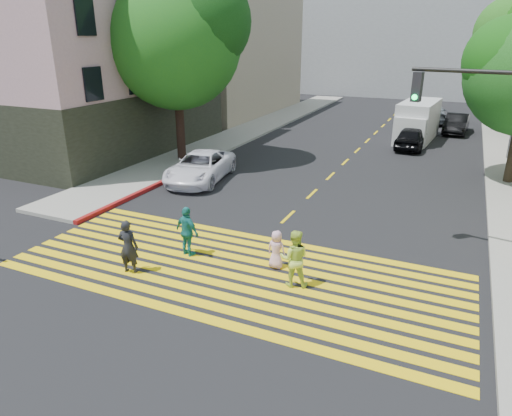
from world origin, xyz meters
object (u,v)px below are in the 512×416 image
Objects in this scene: pedestrian_man at (128,247)px; pedestrian_woman at (294,258)px; tree_left at (177,35)px; traffic_signal at (512,139)px; pedestrian_child at (276,250)px; dark_car_near at (412,137)px; silver_car at (433,114)px; white_sedan at (200,167)px; white_van at (417,122)px; dark_car_parked at (456,124)px; pedestrian_extra at (187,232)px.

pedestrian_woman is (4.65, 1.28, 0.01)m from pedestrian_man.
pedestrian_woman reaches higher than pedestrian_man.
tree_left reaches higher than traffic_signal.
pedestrian_child is at bearing -59.88° from pedestrian_woman.
silver_car is (0.45, 10.23, -0.00)m from dark_car_near.
pedestrian_woman is 0.34× the size of white_sedan.
dark_car_near is (8.41, 11.17, 0.01)m from white_sedan.
dark_car_near is at bearing -110.29° from pedestrian_woman.
dark_car_near is at bearing -84.69° from white_van.
traffic_signal is at bearing -150.23° from pedestrian_child.
tree_left reaches higher than pedestrian_man.
traffic_signal is at bearing -24.27° from tree_left.
pedestrian_man reaches higher than silver_car.
white_van is (8.39, 13.73, 0.52)m from white_sedan.
pedestrian_man is 0.39× the size of dark_car_parked.
dark_car_parked reaches higher than pedestrian_child.
dark_car_parked is at bearing 105.47° from traffic_signal.
pedestrian_man is 1.39× the size of pedestrian_child.
tree_left is at bearing 125.48° from white_sedan.
pedestrian_woman is 1.39× the size of pedestrian_child.
white_sedan reaches higher than pedestrian_child.
dark_car_parked is 0.76× the size of white_van.
pedestrian_extra is (-2.85, -0.39, 0.22)m from pedestrian_child.
dark_car_parked is at bearing -114.89° from pedestrian_woman.
tree_left is 15.61m from pedestrian_woman.
pedestrian_man is 0.35× the size of silver_car.
dark_car_near is at bearing -117.50° from pedestrian_man.
tree_left reaches higher than dark_car_parked.
pedestrian_child is 0.25× the size of silver_car.
pedestrian_child is at bearing 86.86° from dark_car_near.
pedestrian_extra is at bearing -149.57° from traffic_signal.
tree_left is 6.01× the size of pedestrian_extra.
white_sedan is 0.81× the size of traffic_signal.
white_van reaches higher than pedestrian_woman.
pedestrian_extra is at bearing 12.84° from pedestrian_child.
white_sedan is at bearing -45.50° from pedestrian_extra.
silver_car is at bearing -83.69° from pedestrian_extra.
pedestrian_man is at bearing -64.17° from tree_left.
traffic_signal is (4.02, -15.22, 3.22)m from dark_car_near.
pedestrian_child is at bearing -96.27° from dark_car_parked.
pedestrian_extra reaches higher than dark_car_near.
pedestrian_child is 0.20× the size of traffic_signal.
white_van is (-0.47, -7.68, 0.52)m from silver_car.
dark_car_near reaches higher than pedestrian_child.
white_sedan is at bearing -83.95° from pedestrian_man.
traffic_signal is (12.43, -4.05, 3.23)m from white_sedan.
tree_left is 16.52m from white_van.
pedestrian_woman is at bearing 89.64° from dark_car_near.
silver_car is (1.38, 28.87, -0.14)m from pedestrian_woman.
pedestrian_child is at bearing -45.31° from tree_left.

